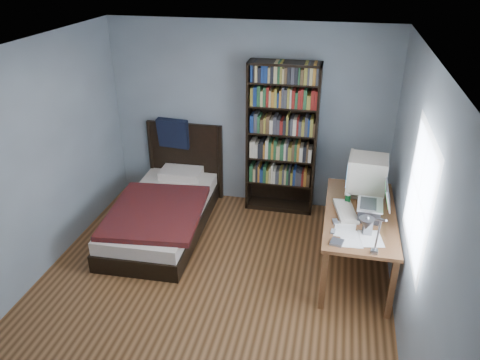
{
  "coord_description": "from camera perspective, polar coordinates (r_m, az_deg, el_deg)",
  "views": [
    {
      "loc": [
        1.15,
        -3.79,
        3.3
      ],
      "look_at": [
        0.15,
        0.86,
        0.92
      ],
      "focal_mm": 35.0,
      "sensor_mm": 36.0,
      "label": 1
    }
  ],
  "objects": [
    {
      "name": "phone_silver",
      "position": [
        4.97,
        11.53,
        -5.0
      ],
      "size": [
        0.07,
        0.11,
        0.02
      ],
      "primitive_type": "cube",
      "rotation": [
        0.0,
        0.0,
        0.17
      ],
      "color": "silver",
      "rests_on": "desk"
    },
    {
      "name": "room",
      "position": [
        4.45,
        -3.86,
        -0.83
      ],
      "size": [
        4.2,
        4.24,
        2.5
      ],
      "color": "#4D2F16",
      "rests_on": "ground"
    },
    {
      "name": "bed",
      "position": [
        6.14,
        -9.2,
        -3.49
      ],
      "size": [
        1.23,
        2.13,
        1.16
      ],
      "color": "black",
      "rests_on": "floor"
    },
    {
      "name": "phone_grey",
      "position": [
        4.81,
        11.27,
        -6.16
      ],
      "size": [
        0.05,
        0.09,
        0.02
      ],
      "primitive_type": "cube",
      "rotation": [
        0.0,
        0.0,
        -0.1
      ],
      "color": "gray",
      "rests_on": "desk"
    },
    {
      "name": "desk_lamp",
      "position": [
        3.99,
        15.38,
        -5.52
      ],
      "size": [
        0.24,
        0.54,
        0.64
      ],
      "color": "#99999E",
      "rests_on": "desk"
    },
    {
      "name": "soda_can",
      "position": [
        5.33,
        12.98,
        -2.29
      ],
      "size": [
        0.06,
        0.06,
        0.11
      ],
      "primitive_type": "cylinder",
      "color": "black",
      "rests_on": "desk"
    },
    {
      "name": "laptop",
      "position": [
        5.08,
        15.73,
        -3.4
      ],
      "size": [
        0.35,
        0.35,
        0.41
      ],
      "color": "#2D2D30",
      "rests_on": "desk"
    },
    {
      "name": "desk",
      "position": [
        5.74,
        14.05,
        -4.47
      ],
      "size": [
        0.75,
        1.57,
        0.73
      ],
      "color": "brown",
      "rests_on": "floor"
    },
    {
      "name": "external_drive",
      "position": [
        4.64,
        11.73,
        -7.45
      ],
      "size": [
        0.14,
        0.14,
        0.02
      ],
      "primitive_type": "cube",
      "rotation": [
        0.0,
        0.0,
        -0.22
      ],
      "color": "gray",
      "rests_on": "desk"
    },
    {
      "name": "bookshelf",
      "position": [
        6.2,
        5.12,
        4.95
      ],
      "size": [
        0.92,
        0.3,
        2.04
      ],
      "color": "black",
      "rests_on": "floor"
    },
    {
      "name": "mouse",
      "position": [
        5.4,
        14.43,
        -2.54
      ],
      "size": [
        0.06,
        0.11,
        0.04
      ],
      "primitive_type": "ellipsoid",
      "color": "silver",
      "rests_on": "desk"
    },
    {
      "name": "keyboard",
      "position": [
        5.16,
        12.75,
        -3.75
      ],
      "size": [
        0.29,
        0.52,
        0.05
      ],
      "primitive_type": "cube",
      "rotation": [
        0.0,
        0.07,
        0.2
      ],
      "color": "beige",
      "rests_on": "desk"
    },
    {
      "name": "speaker",
      "position": [
        4.82,
        15.35,
        -5.51
      ],
      "size": [
        0.09,
        0.09,
        0.17
      ],
      "primitive_type": "cube",
      "rotation": [
        0.0,
        0.0,
        -0.02
      ],
      "color": "gray",
      "rests_on": "desk"
    },
    {
      "name": "crt_monitor",
      "position": [
        5.45,
        15.11,
        0.72
      ],
      "size": [
        0.45,
        0.42,
        0.49
      ],
      "color": "beige",
      "rests_on": "desk"
    }
  ]
}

